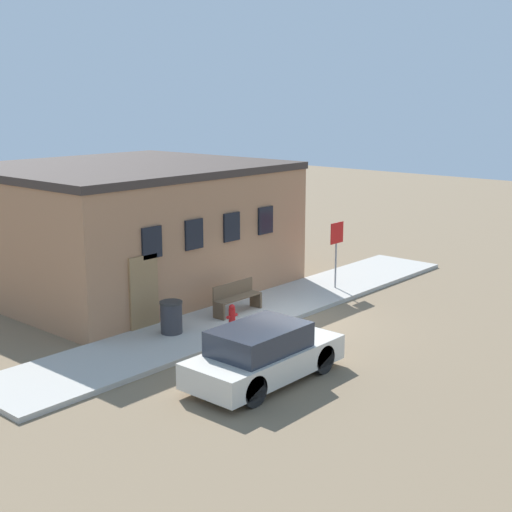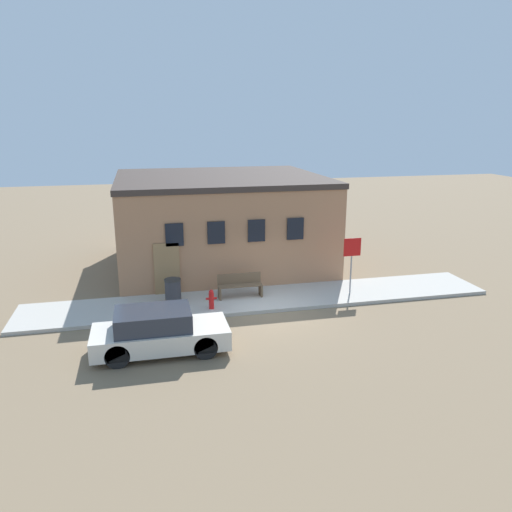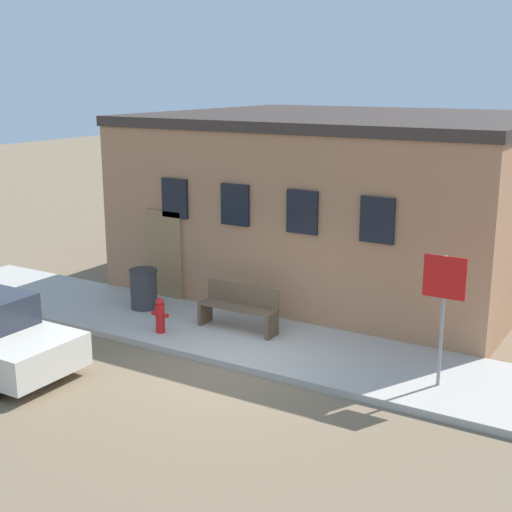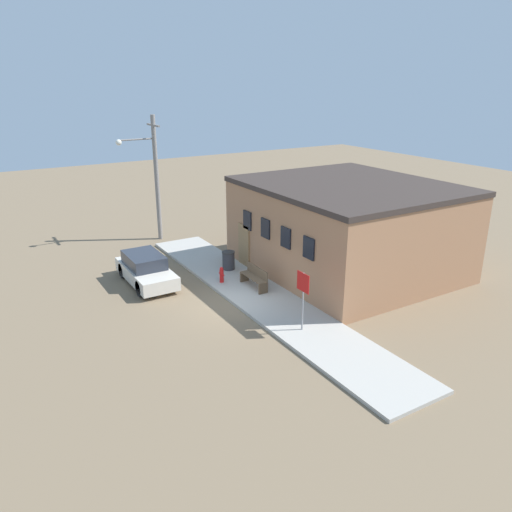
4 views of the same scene
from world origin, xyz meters
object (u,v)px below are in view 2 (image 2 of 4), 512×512
Objects in this scene: fire_hydrant at (211,299)px; parked_car at (159,332)px; stop_sign at (352,255)px; trash_bin at (173,290)px; bench at (240,285)px.

fire_hydrant is 3.51m from parked_car.
parked_car is at bearing -156.64° from stop_sign.
trash_bin is at bearing 79.96° from parked_car.
fire_hydrant is 0.32× the size of stop_sign.
bench is at bearing 38.40° from fire_hydrant.
parked_car is (-2.01, -2.88, 0.16)m from fire_hydrant.
trash_bin is (-2.58, 0.06, -0.01)m from bench.
trash_bin reaches higher than fire_hydrant.
stop_sign reaches higher than fire_hydrant.
bench is 2.58m from trash_bin.
stop_sign reaches higher than bench.
bench is at bearing -1.23° from trash_bin.
stop_sign is (5.63, 0.42, 1.22)m from fire_hydrant.
stop_sign reaches higher than parked_car.
parked_car reaches higher than bench.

